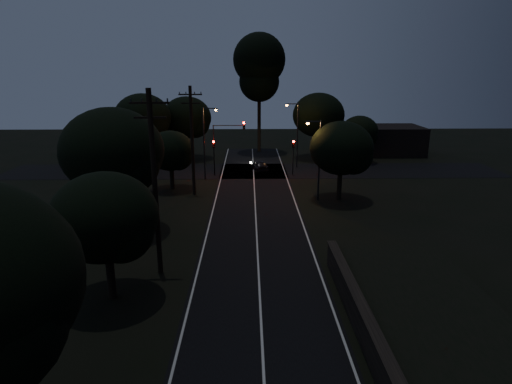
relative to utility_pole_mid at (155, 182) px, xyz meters
name	(u,v)px	position (x,y,z in m)	size (l,w,h in m)	color
road_surface	(255,196)	(6.00, 16.12, -5.73)	(60.00, 70.00, 0.03)	black
utility_pole_mid	(155,182)	(0.00, 0.00, 0.00)	(2.20, 0.30, 11.00)	black
utility_pole_far	(192,139)	(0.00, 17.00, -0.25)	(2.20, 0.30, 10.50)	black
tree_left_b	(108,220)	(-1.81, -3.11, -1.20)	(5.51, 5.51, 7.00)	black
tree_left_c	(116,153)	(-4.24, 6.85, 0.34)	(7.44, 7.44, 9.40)	black
tree_left_d	(172,152)	(-2.33, 18.90, -1.82)	(4.77, 4.77, 6.05)	black
tree_far_nw	(188,119)	(-2.76, 34.86, -0.26)	(6.68, 6.68, 8.47)	black
tree_far_w	(145,119)	(-7.75, 30.86, 0.17)	(7.13, 7.13, 9.09)	black
tree_far_ne	(320,116)	(15.25, 34.86, 0.04)	(7.07, 7.07, 8.94)	black
tree_far_e	(361,132)	(20.17, 31.90, -1.76)	(4.85, 4.85, 6.15)	black
tree_right_a	(344,150)	(14.21, 14.88, -0.91)	(5.86, 5.86, 7.44)	black
tall_pine	(259,67)	(7.00, 40.00, 6.57)	(7.50, 7.50, 17.05)	black
building_left	(112,140)	(-14.00, 37.00, -3.54)	(10.00, 8.00, 4.40)	black
building_right	(389,140)	(26.00, 38.00, -3.74)	(9.00, 7.00, 4.00)	black
signal_left	(214,151)	(1.40, 24.99, -2.90)	(0.28, 0.35, 4.10)	black
signal_right	(293,151)	(10.60, 24.99, -2.90)	(0.28, 0.35, 4.10)	black
signal_mast	(228,138)	(3.09, 24.99, -1.40)	(3.70, 0.35, 6.25)	black
streetlight_a	(206,138)	(0.69, 23.00, -1.10)	(1.66, 0.26, 8.00)	black
streetlight_b	(296,131)	(11.31, 29.00, -1.10)	(1.66, 0.26, 8.00)	black
streetlight_c	(318,155)	(11.83, 15.00, -1.39)	(1.46, 0.26, 7.50)	black
car	(260,165)	(6.75, 27.22, -5.10)	(1.50, 3.73, 1.27)	black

